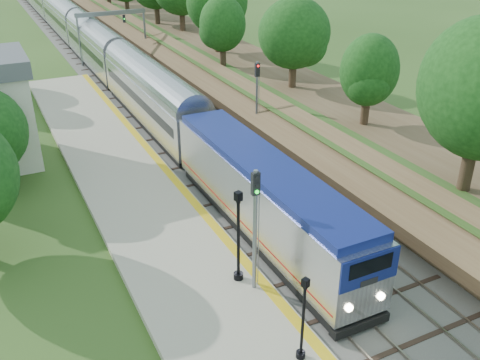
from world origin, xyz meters
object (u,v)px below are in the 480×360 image
train (65,21)px  lamppost_mid (303,324)px  signal_gantry (111,23)px  lamppost_far (238,242)px  signal_farside (257,94)px  signal_platform (255,218)px

train → lamppost_mid: (-3.32, -70.19, -0.13)m
signal_gantry → train: bearing=97.6°
lamppost_far → train: bearing=87.1°
signal_farside → lamppost_mid: bearing=-113.6°
signal_gantry → lamppost_far: (-5.76, -45.91, -2.26)m
signal_gantry → signal_platform: bearing=-96.5°
train → signal_platform: (-2.90, -65.30, 1.99)m
signal_platform → lamppost_mid: bearing=-94.9°
lamppost_mid → signal_gantry: bearing=83.6°
lamppost_far → signal_farside: 18.64m
lamppost_far → signal_farside: bearing=59.3°
signal_platform → signal_farside: size_ratio=0.98×
signal_platform → signal_farside: signal_platform is taller
train → lamppost_mid: 70.27m
train → signal_platform: size_ratio=22.49×
signal_platform → signal_farside: (9.10, 16.91, -0.21)m
train → signal_gantry: bearing=-82.4°
signal_farside → lamppost_far: bearing=-120.7°
signal_gantry → train: signal_gantry is taller
signal_gantry → signal_farside: size_ratio=1.30×
signal_gantry → signal_platform: signal_platform is taller
lamppost_mid → signal_farside: 23.87m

